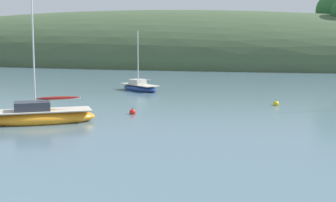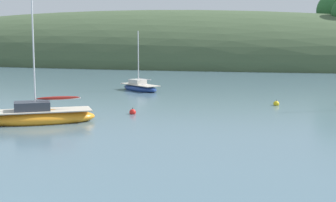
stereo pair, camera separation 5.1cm
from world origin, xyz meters
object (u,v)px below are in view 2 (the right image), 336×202
Objects in this scene: sailboat_blue_center at (41,116)px; mooring_buoy_inner at (276,104)px; sailboat_black_sloop at (140,87)px; mooring_buoy_channel at (133,112)px.

mooring_buoy_inner is (12.84, 12.04, -0.28)m from sailboat_blue_center.
sailboat_black_sloop is 0.70× the size of sailboat_blue_center.
mooring_buoy_channel is (4.64, -13.61, -0.19)m from sailboat_black_sloop.
mooring_buoy_channel is at bearing -140.79° from mooring_buoy_inner.
sailboat_blue_center is at bearing -88.13° from sailboat_black_sloop.
sailboat_black_sloop reaches higher than mooring_buoy_inner.
sailboat_black_sloop is 14.38m from mooring_buoy_channel.
sailboat_black_sloop is 10.82× the size of mooring_buoy_inner.
sailboat_blue_center is at bearing -136.83° from mooring_buoy_inner.
mooring_buoy_inner is at bearing 39.21° from mooring_buoy_channel.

